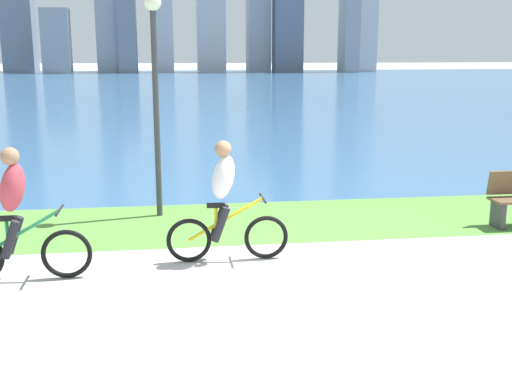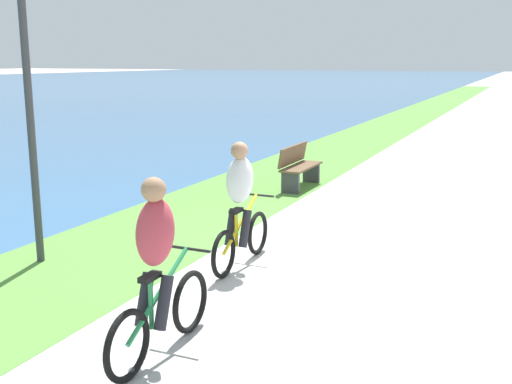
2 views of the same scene
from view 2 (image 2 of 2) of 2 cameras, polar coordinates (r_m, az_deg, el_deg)
name	(u,v)px [view 2 (image 2 of 2)]	position (r m, az deg, el deg)	size (l,w,h in m)	color
ground_plane	(355,253)	(8.82, 9.08, -5.58)	(300.00, 300.00, 0.00)	#B2AFA8
grass_strip_bayside	(161,228)	(10.06, -8.70, -3.34)	(120.00, 2.62, 0.01)	#59933D
cyclist_lead	(240,205)	(7.97, -1.47, -1.17)	(1.65, 0.52, 1.64)	black
cyclist_trailing	(157,269)	(5.61, -9.07, -7.00)	(1.68, 0.52, 1.67)	black
bench_near_path	(299,167)	(13.10, 3.95, 2.36)	(1.50, 0.47, 0.90)	brown
lamppost_tall	(27,77)	(8.47, -20.31, 9.86)	(0.28, 0.28, 3.69)	#38383D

